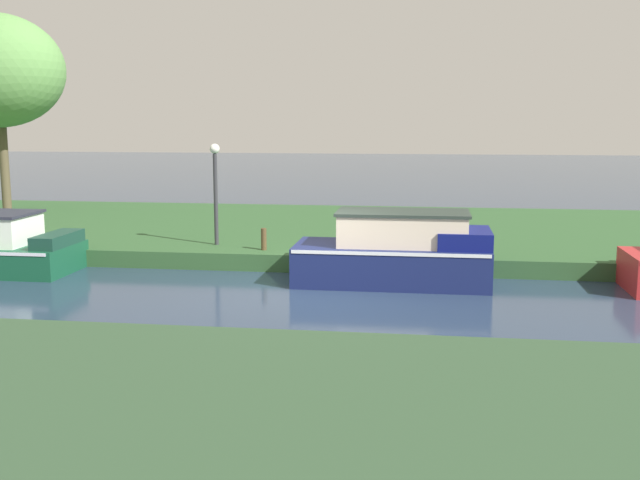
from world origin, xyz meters
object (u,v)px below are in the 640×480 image
Objects in this scene: lamp_post at (215,180)px; mooring_post_near at (264,239)px; mooring_post_far at (6,232)px; navy_barge at (399,252)px.

lamp_post reaches higher than mooring_post_near.
mooring_post_far reaches higher than mooring_post_near.
navy_barge is 3.53m from mooring_post_near.
lamp_post is at bearing 156.00° from navy_barge.
navy_barge is at bearing -23.97° from mooring_post_near.
mooring_post_near is 6.50m from mooring_post_far.
navy_barge is at bearing -8.38° from mooring_post_far.
navy_barge is 5.13m from lamp_post.
mooring_post_near is 0.90× the size of mooring_post_far.
lamp_post is 4.28× the size of mooring_post_far.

